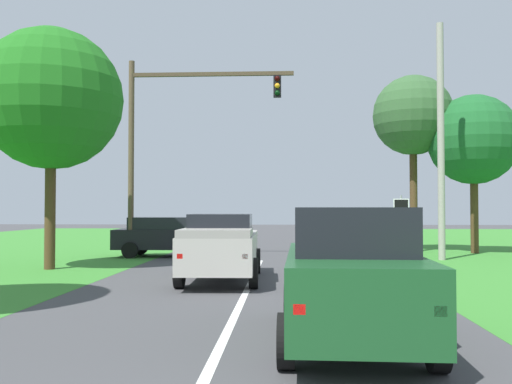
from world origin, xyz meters
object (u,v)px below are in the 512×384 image
object	(u,v)px
red_suv_near	(350,272)
extra_tree_1	(51,99)
extra_tree_2	(413,116)
traffic_light	(171,129)
utility_pole_right	(441,141)
keep_moving_sign	(401,219)
oak_tree_right	(474,140)
crossing_suv_far	(166,236)
pickup_truck_lead	(222,246)

from	to	relation	value
red_suv_near	extra_tree_1	bearing A→B (deg)	131.66
extra_tree_2	traffic_light	bearing A→B (deg)	-159.54
utility_pole_right	keep_moving_sign	bearing A→B (deg)	-154.81
red_suv_near	oak_tree_right	distance (m)	20.12
keep_moving_sign	crossing_suv_far	size ratio (longest dim) A/B	0.58
red_suv_near	crossing_suv_far	distance (m)	16.70
traffic_light	extra_tree_2	size ratio (longest dim) A/B	0.98
crossing_suv_far	keep_moving_sign	bearing A→B (deg)	-11.34
pickup_truck_lead	keep_moving_sign	distance (m)	8.89
pickup_truck_lead	traffic_light	xyz separation A→B (m)	(-2.98, 7.35, 4.42)
keep_moving_sign	crossing_suv_far	bearing A→B (deg)	168.66
pickup_truck_lead	traffic_light	size ratio (longest dim) A/B	0.67
pickup_truck_lead	crossing_suv_far	distance (m)	8.80
crossing_suv_far	extra_tree_2	xyz separation A→B (m)	(11.34, 3.30, 5.63)
keep_moving_sign	oak_tree_right	distance (m)	7.18
utility_pole_right	extra_tree_2	distance (m)	4.73
pickup_truck_lead	keep_moving_sign	bearing A→B (deg)	44.33
red_suv_near	keep_moving_sign	bearing A→B (deg)	75.51
red_suv_near	pickup_truck_lead	world-z (taller)	red_suv_near
pickup_truck_lead	keep_moving_sign	xyz separation A→B (m)	(6.34, 6.19, 0.65)
red_suv_near	extra_tree_2	xyz separation A→B (m)	(5.16, 18.82, 5.45)
traffic_light	extra_tree_1	distance (m)	5.61
crossing_suv_far	red_suv_near	bearing A→B (deg)	-68.29
traffic_light	utility_pole_right	xyz separation A→B (m)	(11.10, -0.32, -0.60)
extra_tree_1	extra_tree_2	world-z (taller)	extra_tree_2
extra_tree_2	extra_tree_1	bearing A→B (deg)	-148.59
red_suv_near	keep_moving_sign	size ratio (longest dim) A/B	1.89
red_suv_near	keep_moving_sign	xyz separation A→B (m)	(3.51, 13.58, 0.57)
crossing_suv_far	extra_tree_2	bearing A→B (deg)	16.24
traffic_light	extra_tree_1	bearing A→B (deg)	-125.19
red_suv_near	crossing_suv_far	bearing A→B (deg)	111.71
keep_moving_sign	oak_tree_right	size ratio (longest dim) A/B	0.35
keep_moving_sign	extra_tree_2	bearing A→B (deg)	72.54
traffic_light	oak_tree_right	xyz separation A→B (m)	(13.59, 3.35, -0.14)
keep_moving_sign	extra_tree_2	size ratio (longest dim) A/B	0.30
traffic_light	pickup_truck_lead	bearing A→B (deg)	-67.95
oak_tree_right	keep_moving_sign	bearing A→B (deg)	-133.48
red_suv_near	pickup_truck_lead	size ratio (longest dim) A/B	0.87
keep_moving_sign	extra_tree_1	xyz separation A→B (m)	(-12.54, -3.42, 4.17)
traffic_light	oak_tree_right	world-z (taller)	traffic_light
oak_tree_right	crossing_suv_far	size ratio (longest dim) A/B	1.66
oak_tree_right	crossing_suv_far	xyz separation A→B (m)	(-13.96, -2.56, -4.37)
pickup_truck_lead	extra_tree_2	bearing A→B (deg)	55.06
pickup_truck_lead	utility_pole_right	world-z (taller)	utility_pole_right
extra_tree_2	crossing_suv_far	bearing A→B (deg)	-163.76
pickup_truck_lead	extra_tree_1	xyz separation A→B (m)	(-6.20, 2.77, 4.83)
keep_moving_sign	extra_tree_1	size ratio (longest dim) A/B	0.31
utility_pole_right	extra_tree_2	size ratio (longest dim) A/B	1.13
keep_moving_sign	red_suv_near	bearing A→B (deg)	-104.49
red_suv_near	extra_tree_2	world-z (taller)	extra_tree_2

